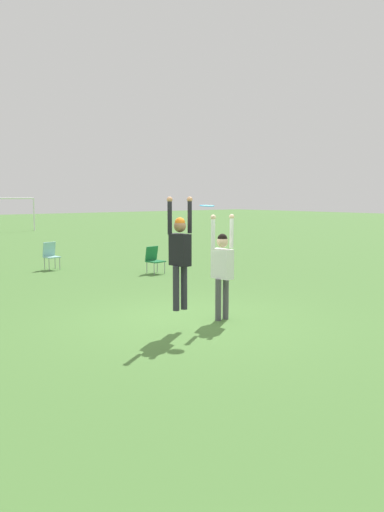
{
  "coord_description": "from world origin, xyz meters",
  "views": [
    {
      "loc": [
        -5.98,
        -7.47,
        2.45
      ],
      "look_at": [
        0.08,
        -0.04,
        1.3
      ],
      "focal_mm": 35.0,
      "sensor_mm": 36.0,
      "label": 1
    }
  ],
  "objects_px": {
    "camping_chair_2": "(154,258)",
    "camping_chair_0": "(51,254)",
    "person_jumping": "(180,251)",
    "frisbee": "(207,206)",
    "person_defending": "(222,265)"
  },
  "relations": [
    {
      "from": "camping_chair_2",
      "to": "camping_chair_0",
      "type": "bearing_deg",
      "value": -59.89
    },
    {
      "from": "person_jumping",
      "to": "frisbee",
      "type": "relative_size",
      "value": 7.45
    },
    {
      "from": "person_defending",
      "to": "frisbee",
      "type": "distance_m",
      "value": 1.27
    },
    {
      "from": "camping_chair_0",
      "to": "person_jumping",
      "type": "bearing_deg",
      "value": 75.57
    },
    {
      "from": "frisbee",
      "to": "camping_chair_0",
      "type": "xyz_separation_m",
      "value": [
        0.69,
        8.82,
        -1.74
      ]
    },
    {
      "from": "person_defending",
      "to": "camping_chair_0",
      "type": "relative_size",
      "value": 2.28
    },
    {
      "from": "person_defending",
      "to": "camping_chair_2",
      "type": "bearing_deg",
      "value": 153.59
    },
    {
      "from": "person_jumping",
      "to": "person_defending",
      "type": "xyz_separation_m",
      "value": [
        1.11,
        0.08,
        -0.36
      ]
    },
    {
      "from": "person_jumping",
      "to": "camping_chair_2",
      "type": "relative_size",
      "value": 2.41
    },
    {
      "from": "frisbee",
      "to": "camping_chair_2",
      "type": "height_order",
      "value": "frisbee"
    },
    {
      "from": "person_defending",
      "to": "camping_chair_2",
      "type": "height_order",
      "value": "person_defending"
    },
    {
      "from": "frisbee",
      "to": "camping_chair_0",
      "type": "bearing_deg",
      "value": 85.51
    },
    {
      "from": "frisbee",
      "to": "person_defending",
      "type": "bearing_deg",
      "value": 11.73
    },
    {
      "from": "person_jumping",
      "to": "camping_chair_2",
      "type": "bearing_deg",
      "value": -34.75
    },
    {
      "from": "person_defending",
      "to": "person_jumping",
      "type": "bearing_deg",
      "value": -90.0
    }
  ]
}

